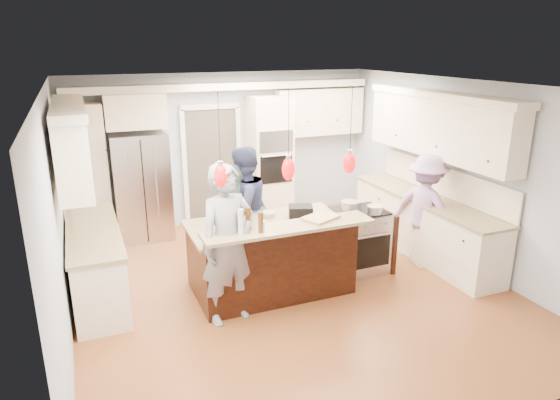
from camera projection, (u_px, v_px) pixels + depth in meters
The scene contains 23 objects.
ground_plane at pixel (290, 288), 6.79m from camera, with size 6.00×6.00×0.00m, color #9C562A.
room_shell at pixel (291, 157), 6.24m from camera, with size 5.54×6.04×2.72m.
refrigerator at pixel (142, 187), 8.28m from camera, with size 0.90×0.70×1.80m, color #B7B7BC.
oven_column at pixel (270, 160), 9.07m from camera, with size 0.72×0.69×2.30m.
back_upper_cabinets at pixel (185, 136), 8.45m from camera, with size 5.30×0.61×2.54m.
right_counter_run at pixel (429, 189), 7.62m from camera, with size 0.64×3.10×2.51m.
left_cabinets at pixel (88, 219), 6.29m from camera, with size 0.64×2.30×2.51m.
kitchen_island at pixel (271, 256), 6.62m from camera, with size 2.10×1.46×1.12m.
island_range at pixel (359, 240), 7.20m from camera, with size 0.82×0.71×0.92m.
pendant_lights at pixel (288, 169), 5.71m from camera, with size 1.75×0.15×1.03m.
person_bar_end at pixel (228, 245), 5.75m from camera, with size 0.70×0.46×1.92m, color gray.
person_far_left at pixel (243, 209), 7.13m from camera, with size 0.88×0.69×1.82m, color #2A3152.
person_far_right at pixel (239, 218), 7.14m from camera, with size 0.92×0.38×1.58m, color slate.
person_range_side at pixel (426, 208), 7.44m from camera, with size 1.06×0.61×1.64m, color #B28DBE.
floor_rug at pixel (425, 254), 7.83m from camera, with size 0.65×0.95×0.01m, color #8E744D.
water_bottle at pixel (241, 222), 5.59m from camera, with size 0.07×0.07×0.29m, color silver.
beer_bottle_a at pixel (240, 222), 5.64m from camera, with size 0.07×0.07×0.26m, color #4C2C0D.
beer_bottle_b at pixel (261, 222), 5.64m from camera, with size 0.06×0.06×0.25m, color #4C2C0D.
beer_bottle_c at pixel (248, 218), 5.76m from camera, with size 0.06×0.06×0.26m, color #4C2C0D.
drink_can at pixel (262, 227), 5.67m from camera, with size 0.07×0.07×0.13m, color #B7B7BC.
cutting_board at pixel (321, 218), 6.11m from camera, with size 0.42×0.30×0.03m, color tan.
pot_large at pixel (350, 206), 6.98m from camera, with size 0.25×0.25×0.15m, color #B7B7BC.
pot_small at pixel (375, 209), 6.92m from camera, with size 0.21×0.21×0.11m, color #B7B7BC.
Camera 1 is at (-2.45, -5.60, 3.18)m, focal length 32.00 mm.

